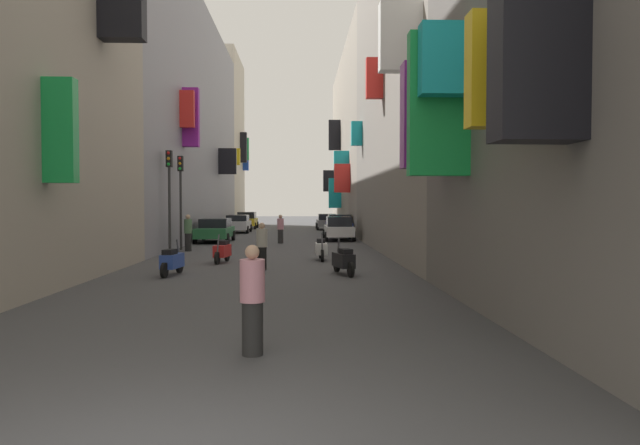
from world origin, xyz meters
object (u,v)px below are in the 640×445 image
parked_car_silver (238,223)px  scooter_red (222,251)px  traffic_light_near_corner (169,184)px  pedestrian_mid_street (280,229)px  pedestrian_near_right (188,233)px  scooter_silver (280,223)px  pedestrian_crossing (252,300)px  traffic_light_far_corner (181,187)px  parked_car_white (339,228)px  parked_car_grey (327,221)px  scooter_black (344,260)px  parked_car_blue (339,225)px  parked_car_yellow (247,220)px  scooter_white (321,249)px  pedestrian_near_left (262,246)px  scooter_blue (172,261)px  parked_car_green (215,230)px

parked_car_silver → scooter_red: parked_car_silver is taller
scooter_red → traffic_light_near_corner: (-2.89, 3.84, 2.70)m
pedestrian_mid_street → pedestrian_near_right: bearing=-128.7°
parked_car_silver → scooter_silver: 9.56m
pedestrian_crossing → traffic_light_far_corner: traffic_light_far_corner is taller
parked_car_white → scooter_red: parked_car_white is taller
parked_car_grey → pedestrian_mid_street: bearing=-101.3°
parked_car_grey → scooter_black: (-0.98, -32.23, -0.28)m
parked_car_blue → scooter_silver: 14.32m
pedestrian_near_right → pedestrian_mid_street: pedestrian_near_right is taller
parked_car_grey → parked_car_blue: size_ratio=1.05×
scooter_black → traffic_light_far_corner: (-7.31, 10.13, 2.67)m
parked_car_white → pedestrian_near_right: (-7.82, -7.99, 0.12)m
parked_car_yellow → pedestrian_crossing: size_ratio=2.54×
scooter_white → scooter_red: size_ratio=1.07×
parked_car_grey → pedestrian_near_left: pedestrian_near_left is taller
parked_car_silver → scooter_white: parked_car_silver is taller
parked_car_grey → scooter_silver: size_ratio=2.34×
parked_car_silver → scooter_white: bearing=-75.4°
scooter_silver → parked_car_grey: bearing=-42.4°
scooter_red → pedestrian_mid_street: size_ratio=1.09×
scooter_red → pedestrian_near_left: 2.99m
pedestrian_near_left → traffic_light_near_corner: 8.13m
parked_car_silver → pedestrian_mid_street: size_ratio=2.64×
parked_car_white → scooter_white: bearing=-97.1°
scooter_blue → traffic_light_far_corner: 10.66m
parked_car_silver → parked_car_yellow: 7.49m
scooter_black → scooter_silver: size_ratio=1.00×
scooter_blue → traffic_light_near_corner: 8.39m
parked_car_blue → scooter_white: parked_car_blue is taller
scooter_red → parked_car_grey: bearing=79.2°
parked_car_grey → parked_car_yellow: 7.67m
scooter_white → pedestrian_near_left: 4.03m
scooter_black → scooter_red: (-4.42, 3.87, -0.00)m
scooter_red → pedestrian_near_left: (1.69, -2.44, 0.35)m
parked_car_blue → traffic_light_far_corner: (-8.70, -12.46, 2.35)m
parked_car_white → scooter_white: parked_car_white is taller
parked_car_silver → scooter_red: size_ratio=2.41×
scooter_white → pedestrian_mid_street: bearing=101.4°
parked_car_grey → parked_car_yellow: (-7.30, 2.33, 0.05)m
scooter_black → traffic_light_near_corner: traffic_light_near_corner is taller
parked_car_green → parked_car_grey: 17.85m
scooter_blue → scooter_white: bearing=44.3°
parked_car_white → parked_car_silver: (-7.37, 9.73, -0.03)m
traffic_light_far_corner → traffic_light_near_corner: bearing=-90.0°
parked_car_grey → traffic_light_far_corner: size_ratio=0.95×
parked_car_silver → traffic_light_near_corner: traffic_light_near_corner is taller
pedestrian_crossing → pedestrian_mid_street: (-0.41, 24.39, -0.01)m
pedestrian_crossing → traffic_light_near_corner: (-5.19, 17.41, 2.33)m
scooter_black → pedestrian_mid_street: bearing=99.8°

